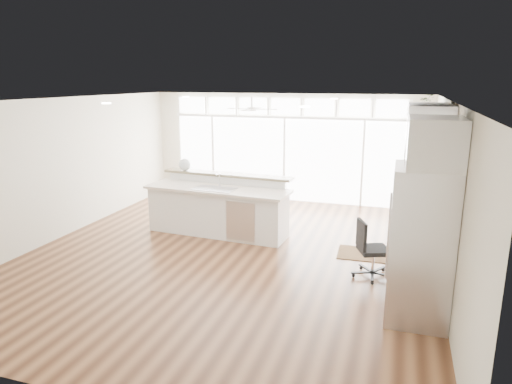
% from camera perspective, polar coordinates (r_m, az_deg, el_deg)
% --- Properties ---
extents(floor, '(7.00, 8.00, 0.02)m').
position_cam_1_polar(floor, '(8.26, -3.27, -7.73)').
color(floor, '#462715').
rests_on(floor, ground).
extents(ceiling, '(7.00, 8.00, 0.02)m').
position_cam_1_polar(ceiling, '(7.69, -3.56, 11.40)').
color(ceiling, silver).
rests_on(ceiling, wall_back).
extents(wall_back, '(7.00, 0.04, 2.70)m').
position_cam_1_polar(wall_back, '(11.63, 3.69, 5.55)').
color(wall_back, beige).
rests_on(wall_back, floor).
extents(wall_front, '(7.00, 0.04, 2.70)m').
position_cam_1_polar(wall_front, '(4.53, -22.04, -8.96)').
color(wall_front, beige).
rests_on(wall_front, floor).
extents(wall_left, '(0.04, 8.00, 2.70)m').
position_cam_1_polar(wall_left, '(9.67, -23.19, 2.75)').
color(wall_left, beige).
rests_on(wall_left, floor).
extents(wall_right, '(0.04, 8.00, 2.70)m').
position_cam_1_polar(wall_right, '(7.40, 22.81, -0.35)').
color(wall_right, beige).
rests_on(wall_right, floor).
extents(glass_wall, '(5.80, 0.06, 2.08)m').
position_cam_1_polar(glass_wall, '(11.62, 3.59, 4.04)').
color(glass_wall, white).
rests_on(glass_wall, wall_back).
extents(transom_row, '(5.90, 0.06, 0.40)m').
position_cam_1_polar(transom_row, '(11.47, 3.69, 10.60)').
color(transom_row, white).
rests_on(transom_row, wall_back).
extents(desk_window, '(0.04, 0.85, 0.85)m').
position_cam_1_polar(desk_window, '(7.64, 22.47, 1.65)').
color(desk_window, silver).
rests_on(desk_window, wall_right).
extents(ceiling_fan, '(1.16, 1.16, 0.32)m').
position_cam_1_polar(ceiling_fan, '(10.51, -0.53, 10.88)').
color(ceiling_fan, white).
rests_on(ceiling_fan, ceiling).
extents(recessed_lights, '(3.40, 3.00, 0.02)m').
position_cam_1_polar(recessed_lights, '(7.88, -3.02, 11.32)').
color(recessed_lights, white).
rests_on(recessed_lights, ceiling).
extents(oven_cabinet, '(0.64, 1.20, 2.50)m').
position_cam_1_polar(oven_cabinet, '(9.15, 19.80, 1.84)').
color(oven_cabinet, white).
rests_on(oven_cabinet, floor).
extents(desk_nook, '(0.72, 1.30, 0.76)m').
position_cam_1_polar(desk_nook, '(7.93, 19.31, -6.45)').
color(desk_nook, white).
rests_on(desk_nook, floor).
extents(upper_cabinets, '(0.64, 1.30, 0.64)m').
position_cam_1_polar(upper_cabinets, '(7.51, 20.82, 7.79)').
color(upper_cabinets, white).
rests_on(upper_cabinets, wall_right).
extents(refrigerator, '(0.76, 0.90, 2.00)m').
position_cam_1_polar(refrigerator, '(6.17, 19.89, -6.19)').
color(refrigerator, silver).
rests_on(refrigerator, floor).
extents(fridge_cabinet, '(0.64, 0.90, 0.60)m').
position_cam_1_polar(fridge_cabinet, '(5.88, 21.51, 5.78)').
color(fridge_cabinet, white).
rests_on(fridge_cabinet, wall_right).
extents(framed_photos, '(0.06, 0.22, 0.80)m').
position_cam_1_polar(framed_photos, '(8.28, 22.06, 1.50)').
color(framed_photos, black).
rests_on(framed_photos, wall_right).
extents(kitchen_island, '(2.98, 1.29, 1.16)m').
position_cam_1_polar(kitchen_island, '(9.13, -4.83, -1.74)').
color(kitchen_island, white).
rests_on(kitchen_island, floor).
extents(rug, '(1.00, 0.74, 0.01)m').
position_cam_1_polar(rug, '(8.43, 13.55, -7.54)').
color(rug, '#362111').
rests_on(rug, floor).
extents(office_chair, '(0.61, 0.59, 0.92)m').
position_cam_1_polar(office_chair, '(7.39, 14.51, -6.96)').
color(office_chair, black).
rests_on(office_chair, floor).
extents(fishbowl, '(0.30, 0.30, 0.26)m').
position_cam_1_polar(fishbowl, '(9.76, -8.89, 3.41)').
color(fishbowl, silver).
rests_on(fishbowl, kitchen_island).
extents(monitor, '(0.16, 0.54, 0.45)m').
position_cam_1_polar(monitor, '(7.75, 19.07, -2.21)').
color(monitor, black).
rests_on(monitor, desk_nook).
extents(keyboard, '(0.15, 0.33, 0.02)m').
position_cam_1_polar(keyboard, '(7.80, 17.70, -3.65)').
color(keyboard, silver).
rests_on(keyboard, desk_nook).
extents(potted_plant, '(0.26, 0.29, 0.22)m').
position_cam_1_polar(potted_plant, '(8.99, 20.52, 10.33)').
color(potted_plant, '#235223').
rests_on(potted_plant, oven_cabinet).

